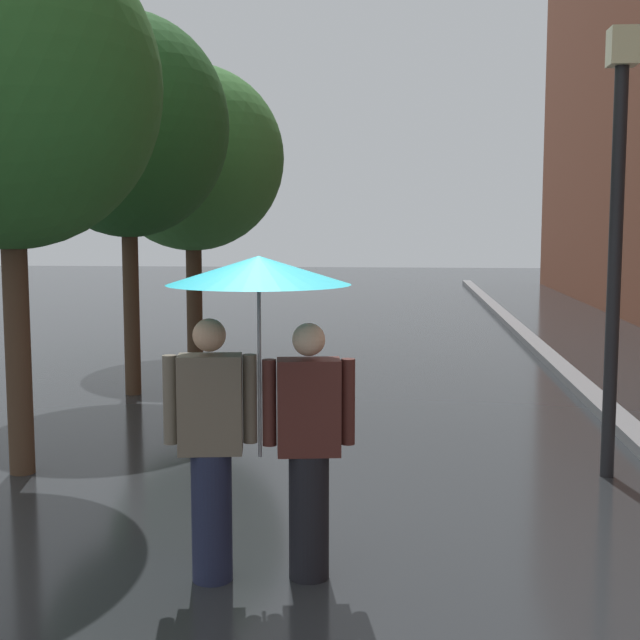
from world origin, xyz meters
The scene contains 7 objects.
ground_plane centered at (0.00, 0.00, 0.00)m, with size 80.00×80.00×0.00m, color #26282B.
kerb_strip centered at (3.20, 10.00, 0.06)m, with size 0.30×36.00×0.12m, color slate.
street_tree_0 centered at (-2.73, 1.81, 3.49)m, with size 2.69×2.69×4.95m.
street_tree_1 centered at (-2.86, 5.50, 3.55)m, with size 2.66×2.66×5.01m.
street_tree_2 centered at (-2.86, 8.97, 3.39)m, with size 3.13×3.13×4.97m.
couple_under_umbrella centered at (-0.16, -0.31, 1.41)m, with size 1.20×1.16×2.08m.
street_lamp_post centered at (2.60, 2.21, 2.33)m, with size 0.24×0.24×3.96m.
Camera 1 is at (0.73, -5.60, 2.28)m, focal length 48.27 mm.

